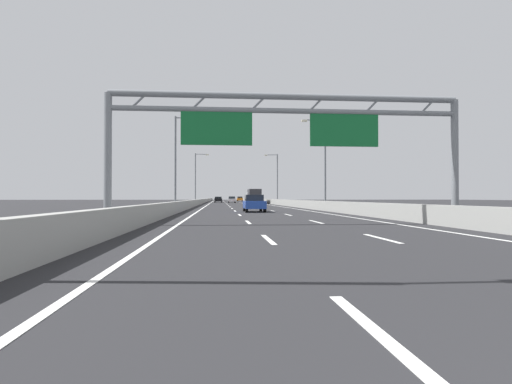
# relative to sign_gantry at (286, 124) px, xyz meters

# --- Properties ---
(ground_plane) EXTENTS (260.00, 260.00, 0.00)m
(ground_plane) POSITION_rel_sign_gantry_xyz_m (0.07, 80.21, -4.85)
(ground_plane) COLOR #262628
(lane_dash_left_0) EXTENTS (0.16, 3.00, 0.01)m
(lane_dash_left_0) POSITION_rel_sign_gantry_xyz_m (-1.73, -16.29, -4.84)
(lane_dash_left_0) COLOR white
(lane_dash_left_0) RESTS_ON ground_plane
(lane_dash_left_1) EXTENTS (0.16, 3.00, 0.01)m
(lane_dash_left_1) POSITION_rel_sign_gantry_xyz_m (-1.73, -7.29, -4.84)
(lane_dash_left_1) COLOR white
(lane_dash_left_1) RESTS_ON ground_plane
(lane_dash_left_2) EXTENTS (0.16, 3.00, 0.01)m
(lane_dash_left_2) POSITION_rel_sign_gantry_xyz_m (-1.73, 1.71, -4.84)
(lane_dash_left_2) COLOR white
(lane_dash_left_2) RESTS_ON ground_plane
(lane_dash_left_3) EXTENTS (0.16, 3.00, 0.01)m
(lane_dash_left_3) POSITION_rel_sign_gantry_xyz_m (-1.73, 10.71, -4.84)
(lane_dash_left_3) COLOR white
(lane_dash_left_3) RESTS_ON ground_plane
(lane_dash_left_4) EXTENTS (0.16, 3.00, 0.01)m
(lane_dash_left_4) POSITION_rel_sign_gantry_xyz_m (-1.73, 19.71, -4.84)
(lane_dash_left_4) COLOR white
(lane_dash_left_4) RESTS_ON ground_plane
(lane_dash_left_5) EXTENTS (0.16, 3.00, 0.01)m
(lane_dash_left_5) POSITION_rel_sign_gantry_xyz_m (-1.73, 28.71, -4.84)
(lane_dash_left_5) COLOR white
(lane_dash_left_5) RESTS_ON ground_plane
(lane_dash_left_6) EXTENTS (0.16, 3.00, 0.01)m
(lane_dash_left_6) POSITION_rel_sign_gantry_xyz_m (-1.73, 37.71, -4.84)
(lane_dash_left_6) COLOR white
(lane_dash_left_6) RESTS_ON ground_plane
(lane_dash_left_7) EXTENTS (0.16, 3.00, 0.01)m
(lane_dash_left_7) POSITION_rel_sign_gantry_xyz_m (-1.73, 46.71, -4.84)
(lane_dash_left_7) COLOR white
(lane_dash_left_7) RESTS_ON ground_plane
(lane_dash_left_8) EXTENTS (0.16, 3.00, 0.01)m
(lane_dash_left_8) POSITION_rel_sign_gantry_xyz_m (-1.73, 55.71, -4.84)
(lane_dash_left_8) COLOR white
(lane_dash_left_8) RESTS_ON ground_plane
(lane_dash_left_9) EXTENTS (0.16, 3.00, 0.01)m
(lane_dash_left_9) POSITION_rel_sign_gantry_xyz_m (-1.73, 64.71, -4.84)
(lane_dash_left_9) COLOR white
(lane_dash_left_9) RESTS_ON ground_plane
(lane_dash_left_10) EXTENTS (0.16, 3.00, 0.01)m
(lane_dash_left_10) POSITION_rel_sign_gantry_xyz_m (-1.73, 73.71, -4.84)
(lane_dash_left_10) COLOR white
(lane_dash_left_10) RESTS_ON ground_plane
(lane_dash_left_11) EXTENTS (0.16, 3.00, 0.01)m
(lane_dash_left_11) POSITION_rel_sign_gantry_xyz_m (-1.73, 82.71, -4.84)
(lane_dash_left_11) COLOR white
(lane_dash_left_11) RESTS_ON ground_plane
(lane_dash_left_12) EXTENTS (0.16, 3.00, 0.01)m
(lane_dash_left_12) POSITION_rel_sign_gantry_xyz_m (-1.73, 91.71, -4.84)
(lane_dash_left_12) COLOR white
(lane_dash_left_12) RESTS_ON ground_plane
(lane_dash_left_13) EXTENTS (0.16, 3.00, 0.01)m
(lane_dash_left_13) POSITION_rel_sign_gantry_xyz_m (-1.73, 100.71, -4.84)
(lane_dash_left_13) COLOR white
(lane_dash_left_13) RESTS_ON ground_plane
(lane_dash_left_14) EXTENTS (0.16, 3.00, 0.01)m
(lane_dash_left_14) POSITION_rel_sign_gantry_xyz_m (-1.73, 109.71, -4.84)
(lane_dash_left_14) COLOR white
(lane_dash_left_14) RESTS_ON ground_plane
(lane_dash_left_15) EXTENTS (0.16, 3.00, 0.01)m
(lane_dash_left_15) POSITION_rel_sign_gantry_xyz_m (-1.73, 118.71, -4.84)
(lane_dash_left_15) COLOR white
(lane_dash_left_15) RESTS_ON ground_plane
(lane_dash_left_16) EXTENTS (0.16, 3.00, 0.01)m
(lane_dash_left_16) POSITION_rel_sign_gantry_xyz_m (-1.73, 127.71, -4.84)
(lane_dash_left_16) COLOR white
(lane_dash_left_16) RESTS_ON ground_plane
(lane_dash_left_17) EXTENTS (0.16, 3.00, 0.01)m
(lane_dash_left_17) POSITION_rel_sign_gantry_xyz_m (-1.73, 136.71, -4.84)
(lane_dash_left_17) COLOR white
(lane_dash_left_17) RESTS_ON ground_plane
(lane_dash_right_1) EXTENTS (0.16, 3.00, 0.01)m
(lane_dash_right_1) POSITION_rel_sign_gantry_xyz_m (1.87, -7.29, -4.84)
(lane_dash_right_1) COLOR white
(lane_dash_right_1) RESTS_ON ground_plane
(lane_dash_right_2) EXTENTS (0.16, 3.00, 0.01)m
(lane_dash_right_2) POSITION_rel_sign_gantry_xyz_m (1.87, 1.71, -4.84)
(lane_dash_right_2) COLOR white
(lane_dash_right_2) RESTS_ON ground_plane
(lane_dash_right_3) EXTENTS (0.16, 3.00, 0.01)m
(lane_dash_right_3) POSITION_rel_sign_gantry_xyz_m (1.87, 10.71, -4.84)
(lane_dash_right_3) COLOR white
(lane_dash_right_3) RESTS_ON ground_plane
(lane_dash_right_4) EXTENTS (0.16, 3.00, 0.01)m
(lane_dash_right_4) POSITION_rel_sign_gantry_xyz_m (1.87, 19.71, -4.84)
(lane_dash_right_4) COLOR white
(lane_dash_right_4) RESTS_ON ground_plane
(lane_dash_right_5) EXTENTS (0.16, 3.00, 0.01)m
(lane_dash_right_5) POSITION_rel_sign_gantry_xyz_m (1.87, 28.71, -4.84)
(lane_dash_right_5) COLOR white
(lane_dash_right_5) RESTS_ON ground_plane
(lane_dash_right_6) EXTENTS (0.16, 3.00, 0.01)m
(lane_dash_right_6) POSITION_rel_sign_gantry_xyz_m (1.87, 37.71, -4.84)
(lane_dash_right_6) COLOR white
(lane_dash_right_6) RESTS_ON ground_plane
(lane_dash_right_7) EXTENTS (0.16, 3.00, 0.01)m
(lane_dash_right_7) POSITION_rel_sign_gantry_xyz_m (1.87, 46.71, -4.84)
(lane_dash_right_7) COLOR white
(lane_dash_right_7) RESTS_ON ground_plane
(lane_dash_right_8) EXTENTS (0.16, 3.00, 0.01)m
(lane_dash_right_8) POSITION_rel_sign_gantry_xyz_m (1.87, 55.71, -4.84)
(lane_dash_right_8) COLOR white
(lane_dash_right_8) RESTS_ON ground_plane
(lane_dash_right_9) EXTENTS (0.16, 3.00, 0.01)m
(lane_dash_right_9) POSITION_rel_sign_gantry_xyz_m (1.87, 64.71, -4.84)
(lane_dash_right_9) COLOR white
(lane_dash_right_9) RESTS_ON ground_plane
(lane_dash_right_10) EXTENTS (0.16, 3.00, 0.01)m
(lane_dash_right_10) POSITION_rel_sign_gantry_xyz_m (1.87, 73.71, -4.84)
(lane_dash_right_10) COLOR white
(lane_dash_right_10) RESTS_ON ground_plane
(lane_dash_right_11) EXTENTS (0.16, 3.00, 0.01)m
(lane_dash_right_11) POSITION_rel_sign_gantry_xyz_m (1.87, 82.71, -4.84)
(lane_dash_right_11) COLOR white
(lane_dash_right_11) RESTS_ON ground_plane
(lane_dash_right_12) EXTENTS (0.16, 3.00, 0.01)m
(lane_dash_right_12) POSITION_rel_sign_gantry_xyz_m (1.87, 91.71, -4.84)
(lane_dash_right_12) COLOR white
(lane_dash_right_12) RESTS_ON ground_plane
(lane_dash_right_13) EXTENTS (0.16, 3.00, 0.01)m
(lane_dash_right_13) POSITION_rel_sign_gantry_xyz_m (1.87, 100.71, -4.84)
(lane_dash_right_13) COLOR white
(lane_dash_right_13) RESTS_ON ground_plane
(lane_dash_right_14) EXTENTS (0.16, 3.00, 0.01)m
(lane_dash_right_14) POSITION_rel_sign_gantry_xyz_m (1.87, 109.71, -4.84)
(lane_dash_right_14) COLOR white
(lane_dash_right_14) RESTS_ON ground_plane
(lane_dash_right_15) EXTENTS (0.16, 3.00, 0.01)m
(lane_dash_right_15) POSITION_rel_sign_gantry_xyz_m (1.87, 118.71, -4.84)
(lane_dash_right_15) COLOR white
(lane_dash_right_15) RESTS_ON ground_plane
(lane_dash_right_16) EXTENTS (0.16, 3.00, 0.01)m
(lane_dash_right_16) POSITION_rel_sign_gantry_xyz_m (1.87, 127.71, -4.84)
(lane_dash_right_16) COLOR white
(lane_dash_right_16) RESTS_ON ground_plane
(lane_dash_right_17) EXTENTS (0.16, 3.00, 0.01)m
(lane_dash_right_17) POSITION_rel_sign_gantry_xyz_m (1.87, 136.71, -4.84)
(lane_dash_right_17) COLOR white
(lane_dash_right_17) RESTS_ON ground_plane
(edge_line_left) EXTENTS (0.16, 176.00, 0.01)m
(edge_line_left) POSITION_rel_sign_gantry_xyz_m (-5.18, 68.21, -4.84)
(edge_line_left) COLOR white
(edge_line_left) RESTS_ON ground_plane
(edge_line_right) EXTENTS (0.16, 176.00, 0.01)m
(edge_line_right) POSITION_rel_sign_gantry_xyz_m (5.32, 68.21, -4.84)
(edge_line_right) COLOR white
(edge_line_right) RESTS_ON ground_plane
(barrier_left) EXTENTS (0.45, 220.00, 0.95)m
(barrier_left) POSITION_rel_sign_gantry_xyz_m (-6.83, 90.21, -4.37)
(barrier_left) COLOR #9E9E99
(barrier_left) RESTS_ON ground_plane
(barrier_right) EXTENTS (0.45, 220.00, 0.95)m
(barrier_right) POSITION_rel_sign_gantry_xyz_m (6.97, 90.21, -4.37)
(barrier_right) COLOR #9E9E99
(barrier_right) RESTS_ON ground_plane
(sign_gantry) EXTENTS (17.35, 0.36, 6.36)m
(sign_gantry) POSITION_rel_sign_gantry_xyz_m (0.00, 0.00, 0.00)
(sign_gantry) COLOR gray
(sign_gantry) RESTS_ON ground_plane
(streetlamp_left_mid) EXTENTS (2.58, 0.28, 9.50)m
(streetlamp_left_mid) POSITION_rel_sign_gantry_xyz_m (-7.40, 22.83, 0.55)
(streetlamp_left_mid) COLOR slate
(streetlamp_left_mid) RESTS_ON ground_plane
(streetlamp_right_mid) EXTENTS (2.58, 0.28, 9.50)m
(streetlamp_right_mid) POSITION_rel_sign_gantry_xyz_m (7.53, 22.83, 0.55)
(streetlamp_right_mid) COLOR slate
(streetlamp_right_mid) RESTS_ON ground_plane
(streetlamp_left_far) EXTENTS (2.58, 0.28, 9.50)m
(streetlamp_left_far) POSITION_rel_sign_gantry_xyz_m (-7.40, 58.87, 0.55)
(streetlamp_left_far) COLOR slate
(streetlamp_left_far) RESTS_ON ground_plane
(streetlamp_right_far) EXTENTS (2.58, 0.28, 9.50)m
(streetlamp_right_far) POSITION_rel_sign_gantry_xyz_m (7.53, 58.87, 0.55)
(streetlamp_right_far) COLOR slate
(streetlamp_right_far) RESTS_ON ground_plane
(white_car) EXTENTS (1.72, 4.62, 1.51)m
(white_car) POSITION_rel_sign_gantry_xyz_m (-0.17, 81.18, -4.09)
(white_car) COLOR silver
(white_car) RESTS_ON ground_plane
(black_car) EXTENTS (1.88, 4.54, 1.46)m
(black_car) POSITION_rel_sign_gantry_xyz_m (-3.43, 85.48, -4.09)
(black_car) COLOR black
(black_car) RESTS_ON ground_plane
(red_car) EXTENTS (1.81, 4.23, 1.53)m
(red_car) POSITION_rel_sign_gantry_xyz_m (3.83, 76.54, -4.07)
(red_car) COLOR red
(red_car) RESTS_ON ground_plane
(orange_car) EXTENTS (1.80, 4.24, 1.55)m
(orange_car) POSITION_rel_sign_gantry_xyz_m (3.46, 115.91, -4.07)
(orange_car) COLOR orange
(orange_car) RESTS_ON ground_plane
(blue_car) EXTENTS (1.77, 4.61, 1.53)m
(blue_car) POSITION_rel_sign_gantry_xyz_m (-0.13, 17.31, -4.08)
(blue_car) COLOR #2347AD
(blue_car) RESTS_ON ground_plane
(box_truck) EXTENTS (2.38, 8.65, 2.94)m
(box_truck) POSITION_rel_sign_gantry_xyz_m (3.86, 65.61, -3.23)
(box_truck) COLOR silver
(box_truck) RESTS_ON ground_plane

